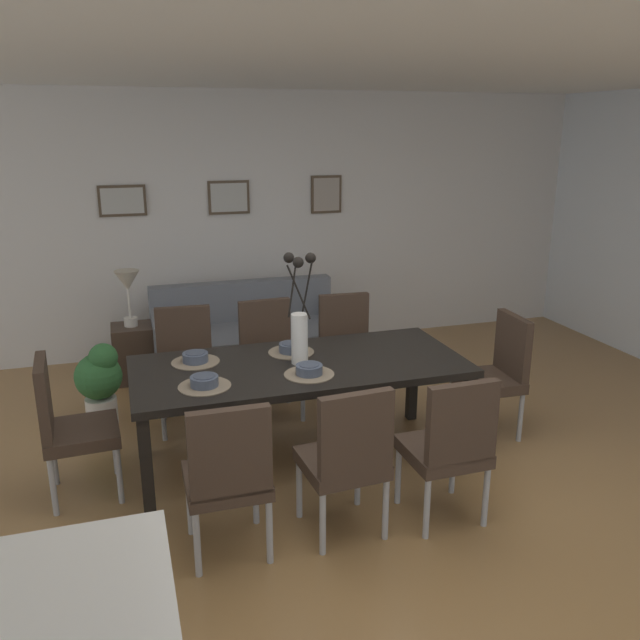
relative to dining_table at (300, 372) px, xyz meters
The scene contains 28 objects.
ground_plane 0.93m from the dining_table, 68.47° to the right, with size 9.00×9.00×0.00m, color olive.
back_wall_panel 2.73m from the dining_table, 84.87° to the left, with size 9.00×0.10×2.60m, color silver.
ceiling_panel 1.99m from the dining_table, 40.41° to the right, with size 9.00×7.20×0.08m, color white.
dining_table is the anchor object (origin of this frame).
dining_chair_near_left 1.10m from the dining_table, 126.06° to the right, with size 0.45×0.45×0.92m.
dining_chair_near_right 1.12m from the dining_table, 127.08° to the left, with size 0.47×0.47×0.92m.
dining_chair_far_left 0.90m from the dining_table, 88.47° to the right, with size 0.47×0.47×0.92m.
dining_chair_far_right 0.91m from the dining_table, 90.32° to the left, with size 0.46×0.46×0.92m.
dining_chair_mid_left 1.13m from the dining_table, 55.69° to the right, with size 0.45×0.45×0.92m.
dining_chair_mid_right 1.12m from the dining_table, 53.60° to the left, with size 0.47×0.47×0.92m.
dining_chair_head_west 1.49m from the dining_table, behind, with size 0.47×0.47×0.92m.
dining_chair_head_east 1.55m from the dining_table, ahead, with size 0.46×0.46×0.92m.
centerpiece_vase 0.35m from the dining_table, 55.35° to the left, with size 0.21×0.23×0.73m.
placemat_near_left 0.70m from the dining_table, 161.48° to the right, with size 0.32×0.32×0.01m, color #7F705B.
bowl_near_left 0.70m from the dining_table, 161.48° to the right, with size 0.17×0.17×0.07m.
placemat_near_right 0.70m from the dining_table, 161.48° to the left, with size 0.32×0.32×0.01m, color #7F705B.
bowl_near_right 0.70m from the dining_table, 161.48° to the left, with size 0.17×0.17×0.07m.
placemat_far_left 0.23m from the dining_table, 90.00° to the right, with size 0.32×0.32×0.01m, color #7F705B.
bowl_far_left 0.25m from the dining_table, 90.00° to the right, with size 0.17×0.17×0.07m.
placemat_far_right 0.23m from the dining_table, 90.00° to the left, with size 0.32×0.32×0.01m, color #7F705B.
bowl_far_right 0.25m from the dining_table, 90.00° to the left, with size 0.17×0.17×0.07m.
sofa 1.96m from the dining_table, 89.09° to the left, with size 1.78×0.84×0.80m.
side_table 2.25m from the dining_table, 118.02° to the left, with size 0.36×0.36×0.52m, color #3D2D23.
table_lamp 2.22m from the dining_table, 118.02° to the left, with size 0.22×0.22×0.51m.
framed_picture_left 2.91m from the dining_table, 111.50° to the left, with size 0.44×0.03×0.29m.
framed_picture_center 2.73m from the dining_table, 90.00° to the left, with size 0.41×0.03×0.33m.
framed_picture_right 2.91m from the dining_table, 68.50° to the left, with size 0.33×0.03×0.38m.
potted_plant 1.71m from the dining_table, 141.20° to the left, with size 0.36×0.36×0.67m.
Camera 1 is at (-1.32, -3.31, 2.25)m, focal length 36.49 mm.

